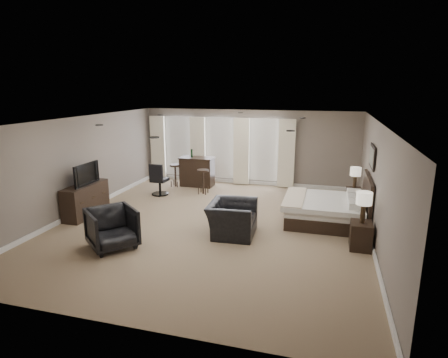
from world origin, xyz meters
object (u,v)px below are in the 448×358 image
(tv, at_px, (84,182))
(armchair_near, at_px, (232,213))
(nightstand_far, at_px, (353,198))
(bar_counter, at_px, (197,172))
(bar_stool_right, at_px, (203,182))
(bar_stool_left, at_px, (175,175))
(armchair_far, at_px, (112,226))
(desk_chair, at_px, (160,179))
(nightstand_near, at_px, (361,236))
(dresser, at_px, (86,200))
(bed, at_px, (321,198))
(lamp_far, at_px, (355,178))
(lamp_near, at_px, (363,208))

(tv, relative_size, armchair_near, 0.84)
(nightstand_far, bearing_deg, armchair_near, -134.69)
(nightstand_far, bearing_deg, bar_counter, 168.06)
(nightstand_far, xyz_separation_m, armchair_near, (-2.84, -2.87, 0.24))
(bar_stool_right, bearing_deg, bar_stool_left, 153.33)
(armchair_far, height_order, desk_chair, desk_chair)
(desk_chair, bearing_deg, armchair_far, 103.62)
(tv, height_order, bar_counter, bar_counter)
(nightstand_near, distance_m, nightstand_far, 2.90)
(armchair_far, bearing_deg, nightstand_near, -34.58)
(dresser, height_order, bar_stool_left, dresser)
(bed, distance_m, nightstand_far, 1.74)
(lamp_far, bearing_deg, lamp_near, -90.00)
(lamp_near, bearing_deg, nightstand_far, 90.00)
(lamp_near, distance_m, bar_stool_left, 6.91)
(nightstand_far, xyz_separation_m, bar_counter, (-5.10, 1.08, 0.23))
(bed, bearing_deg, lamp_near, -58.46)
(lamp_far, xyz_separation_m, armchair_near, (-2.84, -2.87, -0.35))
(bar_stool_right, bearing_deg, lamp_near, -34.02)
(nightstand_far, relative_size, armchair_far, 0.59)
(bar_stool_right, bearing_deg, dresser, -129.43)
(lamp_near, xyz_separation_m, bar_stool_right, (-4.58, 3.09, -0.52))
(lamp_far, relative_size, armchair_near, 0.51)
(bed, relative_size, bar_stool_right, 2.47)
(bed, relative_size, tv, 1.97)
(nightstand_far, distance_m, bar_counter, 5.22)
(bed, distance_m, bar_counter, 4.92)
(lamp_far, relative_size, desk_chair, 0.59)
(bed, distance_m, dresser, 6.15)
(armchair_near, bearing_deg, bed, -57.25)
(nightstand_near, height_order, lamp_far, lamp_far)
(bar_stool_right, bearing_deg, tv, -129.43)
(lamp_near, distance_m, armchair_near, 2.86)
(nightstand_near, distance_m, lamp_far, 2.96)
(armchair_far, xyz_separation_m, bar_stool_left, (-0.69, 5.08, -0.09))
(bar_stool_right, bearing_deg, bar_counter, 120.38)
(lamp_far, distance_m, bar_counter, 5.23)
(nightstand_far, distance_m, bar_stool_left, 5.86)
(bed, relative_size, lamp_far, 3.21)
(nightstand_far, xyz_separation_m, dresser, (-6.92, -2.65, 0.15))
(lamp_near, relative_size, bar_stool_left, 0.86)
(armchair_near, height_order, bar_counter, armchair_near)
(lamp_near, height_order, lamp_far, lamp_near)
(tv, xyz_separation_m, bar_stool_left, (1.12, 3.45, -0.54))
(nightstand_far, bearing_deg, dresser, -159.08)
(bed, distance_m, armchair_far, 5.08)
(bar_counter, bearing_deg, desk_chair, -119.22)
(bar_stool_left, xyz_separation_m, desk_chair, (-0.07, -1.10, 0.13))
(nightstand_near, relative_size, desk_chair, 0.56)
(tv, bearing_deg, desk_chair, -24.03)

